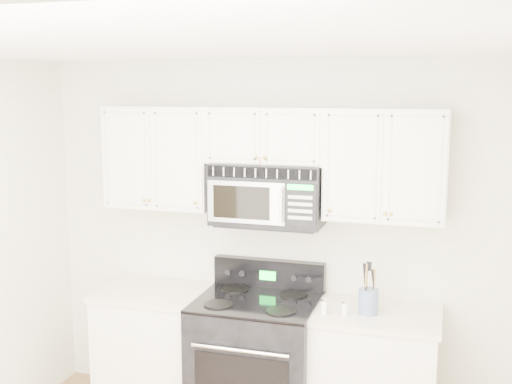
% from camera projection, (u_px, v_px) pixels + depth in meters
% --- Properties ---
extents(room, '(3.51, 3.51, 2.61)m').
position_uv_depth(room, '(178.00, 318.00, 3.11)').
color(room, brown).
rests_on(room, ground).
extents(base_cabinet_left, '(0.86, 0.65, 0.92)m').
position_uv_depth(base_cabinet_left, '(160.00, 353.00, 4.84)').
color(base_cabinet_left, silver).
rests_on(base_cabinet_left, ground).
extents(base_cabinet_right, '(0.86, 0.65, 0.92)m').
position_uv_depth(base_cabinet_right, '(374.00, 380.00, 4.38)').
color(base_cabinet_right, silver).
rests_on(base_cabinet_right, ground).
extents(range, '(0.84, 0.76, 1.14)m').
position_uv_depth(range, '(257.00, 360.00, 4.57)').
color(range, black).
rests_on(range, ground).
extents(upper_cabinets, '(2.44, 0.37, 0.75)m').
position_uv_depth(upper_cabinets, '(268.00, 155.00, 4.50)').
color(upper_cabinets, silver).
rests_on(upper_cabinets, ground).
extents(microwave, '(0.78, 0.44, 0.43)m').
position_uv_depth(microwave, '(268.00, 194.00, 4.51)').
color(microwave, black).
rests_on(microwave, ground).
extents(utensil_crock, '(0.13, 0.13, 0.35)m').
position_uv_depth(utensil_crock, '(368.00, 300.00, 4.25)').
color(utensil_crock, slate).
rests_on(utensil_crock, base_cabinet_right).
extents(shaker_salt, '(0.04, 0.04, 0.11)m').
position_uv_depth(shaker_salt, '(324.00, 306.00, 4.25)').
color(shaker_salt, white).
rests_on(shaker_salt, base_cabinet_right).
extents(shaker_pepper, '(0.04, 0.04, 0.10)m').
position_uv_depth(shaker_pepper, '(345.00, 308.00, 4.22)').
color(shaker_pepper, white).
rests_on(shaker_pepper, base_cabinet_right).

